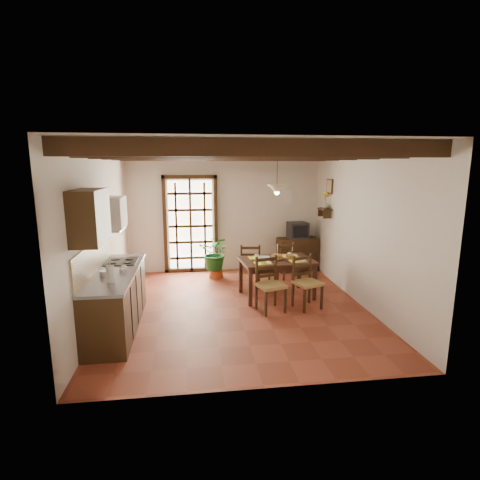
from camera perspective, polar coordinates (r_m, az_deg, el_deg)
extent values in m
plane|color=brown|center=(6.81, -0.41, -10.22)|extent=(5.00, 5.00, 0.00)
cube|color=silver|center=(8.89, -2.39, 4.21)|extent=(4.50, 0.02, 2.80)
cube|color=silver|center=(4.01, 3.93, -4.62)|extent=(4.50, 0.02, 2.80)
cube|color=silver|center=(6.55, -20.37, 0.94)|extent=(0.02, 5.00, 2.80)
cube|color=silver|center=(7.06, 18.03, 1.80)|extent=(0.02, 5.00, 2.80)
cube|color=white|center=(6.34, -0.44, 14.04)|extent=(4.50, 5.00, 0.02)
cube|color=black|center=(4.26, 3.09, 13.85)|extent=(4.50, 0.14, 0.20)
cube|color=black|center=(5.08, 1.33, 13.46)|extent=(4.50, 0.14, 0.20)
cube|color=black|center=(5.92, 0.06, 13.16)|extent=(4.50, 0.14, 0.20)
cube|color=black|center=(6.75, -0.89, 12.94)|extent=(4.50, 0.14, 0.20)
cube|color=black|center=(7.58, -1.63, 12.76)|extent=(4.50, 0.14, 0.20)
cube|color=black|center=(8.42, -2.22, 12.62)|extent=(4.50, 0.14, 0.20)
cube|color=white|center=(8.88, -7.52, 2.17)|extent=(1.01, 0.02, 2.11)
cube|color=#301E0F|center=(8.73, -7.72, 9.53)|extent=(1.26, 0.10, 0.08)
cube|color=#301E0F|center=(8.86, -11.34, 2.02)|extent=(0.08, 0.10, 2.28)
cube|color=#301E0F|center=(8.85, -3.70, 2.21)|extent=(0.08, 0.10, 2.28)
cube|color=#301E0F|center=(8.82, -7.52, 2.10)|extent=(1.01, 0.03, 2.02)
cube|color=#301E0F|center=(6.16, -18.23, -8.81)|extent=(0.60, 2.20, 0.88)
cube|color=slate|center=(6.02, -18.50, -4.69)|extent=(0.64, 2.25, 0.04)
cube|color=tan|center=(6.03, -21.29, -2.61)|extent=(0.02, 2.20, 0.50)
cube|color=#301E0F|center=(5.19, -21.95, 3.30)|extent=(0.35, 0.80, 0.70)
cube|color=white|center=(6.41, -18.93, 3.99)|extent=(0.38, 0.60, 0.50)
cube|color=silver|center=(6.45, -18.78, 1.61)|extent=(0.32, 0.55, 0.04)
cube|color=black|center=(6.54, -17.61, -3.16)|extent=(0.50, 0.55, 0.02)
cylinder|color=white|center=(5.46, -19.14, -4.95)|extent=(0.11, 0.11, 0.24)
cylinder|color=silver|center=(5.79, -19.96, -4.90)|extent=(0.14, 0.14, 0.10)
cube|color=#361C11|center=(7.18, 5.61, -3.14)|extent=(1.44, 1.00, 0.05)
cube|color=#361C11|center=(7.20, 5.60, -3.70)|extent=(1.29, 0.90, 0.10)
cube|color=#361C11|center=(7.83, 8.99, -4.79)|extent=(0.07, 0.07, 0.69)
cube|color=#361C11|center=(7.47, 0.09, -5.45)|extent=(0.07, 0.07, 0.69)
cube|color=#361C11|center=(7.17, 11.25, -6.40)|extent=(0.07, 0.07, 0.69)
cube|color=#361C11|center=(6.77, 1.57, -7.25)|extent=(0.07, 0.07, 0.69)
cube|color=#9E8343|center=(6.51, 4.72, -6.90)|extent=(0.54, 0.53, 0.05)
cube|color=#301E0F|center=(6.58, 4.01, -4.48)|extent=(0.43, 0.16, 0.48)
cube|color=#301E0F|center=(6.58, 4.69, -8.84)|extent=(0.52, 0.50, 0.47)
cube|color=#9E8343|center=(6.74, 10.25, -6.47)|extent=(0.54, 0.53, 0.05)
cube|color=#301E0F|center=(6.80, 9.44, -4.20)|extent=(0.42, 0.18, 0.47)
cube|color=#301E0F|center=(6.81, 10.19, -8.32)|extent=(0.52, 0.51, 0.46)
cube|color=#9E8343|center=(7.81, 1.55, -3.85)|extent=(0.48, 0.46, 0.05)
cube|color=#301E0F|center=(7.58, 1.59, -2.49)|extent=(0.43, 0.09, 0.47)
cube|color=#301E0F|center=(7.87, 1.54, -5.45)|extent=(0.45, 0.44, 0.46)
cube|color=#9E8343|center=(8.00, 6.26, -3.53)|extent=(0.53, 0.52, 0.05)
cube|color=#301E0F|center=(7.80, 6.95, -2.16)|extent=(0.42, 0.16, 0.47)
cube|color=#301E0F|center=(8.06, 6.23, -5.10)|extent=(0.50, 0.49, 0.46)
cube|color=#FFF428|center=(6.91, 3.26, -3.65)|extent=(0.31, 0.23, 0.01)
cube|color=#FFF428|center=(7.07, 8.68, -3.43)|extent=(0.31, 0.23, 0.01)
cube|color=#FFF428|center=(7.32, 2.65, -2.80)|extent=(0.31, 0.23, 0.01)
cube|color=#FFF428|center=(7.46, 7.78, -2.61)|extent=(0.31, 0.23, 0.01)
cylinder|color=olive|center=(7.17, 5.62, -2.75)|extent=(0.21, 0.21, 0.09)
imported|color=white|center=(7.14, 3.65, -2.77)|extent=(0.28, 0.28, 0.05)
cube|color=#301E0F|center=(9.11, 8.67, -2.14)|extent=(0.97, 0.50, 0.79)
cube|color=black|center=(8.99, 8.78, 1.50)|extent=(0.47, 0.43, 0.38)
cube|color=black|center=(8.81, 9.14, 1.28)|extent=(0.36, 0.05, 0.28)
cube|color=white|center=(9.08, 7.13, 6.51)|extent=(0.25, 0.03, 0.32)
cone|color=#9C3816|center=(8.50, -3.66, -5.03)|extent=(0.34, 0.34, 0.21)
imported|color=#144C19|center=(8.38, -3.70, -2.01)|extent=(2.30, 2.15, 2.05)
cube|color=#301E0F|center=(8.46, 12.81, 4.60)|extent=(0.20, 0.42, 0.03)
cube|color=#301E0F|center=(8.31, 13.18, 3.84)|extent=(0.18, 0.03, 0.18)
cube|color=#301E0F|center=(8.63, 12.39, 4.14)|extent=(0.18, 0.03, 0.18)
imported|color=#B2BFB2|center=(8.45, 12.84, 5.27)|extent=(0.15, 0.15, 0.15)
sphere|color=#FFF428|center=(8.43, 12.90, 6.69)|extent=(0.14, 0.14, 0.14)
cylinder|color=#144C19|center=(8.44, 12.85, 5.68)|extent=(0.01, 0.01, 0.28)
cube|color=brown|center=(8.44, 13.50, 7.97)|extent=(0.03, 0.32, 0.32)
cube|color=#C3B292|center=(8.44, 13.41, 7.97)|extent=(0.01, 0.26, 0.26)
cylinder|color=black|center=(7.05, 5.70, 10.87)|extent=(0.01, 0.01, 0.70)
cone|color=beige|center=(7.07, 5.64, 7.87)|extent=(0.36, 0.36, 0.14)
sphere|color=#FFD88C|center=(7.07, 5.63, 7.22)|extent=(0.09, 0.09, 0.09)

